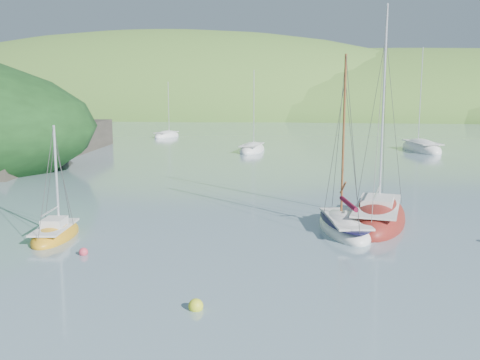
% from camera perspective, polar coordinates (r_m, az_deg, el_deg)
% --- Properties ---
extents(ground, '(700.00, 700.00, 0.00)m').
position_cam_1_polar(ground, '(21.55, -5.14, -9.92)').
color(ground, slate).
rests_on(ground, ground).
extents(shoreline_hills, '(690.00, 135.00, 56.00)m').
position_cam_1_polar(shoreline_hills, '(192.71, 6.61, 6.99)').
color(shoreline_hills, '#3B6C29').
rests_on(shoreline_hills, ground).
extents(daysailer_white, '(3.74, 6.69, 9.73)m').
position_cam_1_polar(daysailer_white, '(28.47, 11.05, -4.86)').
color(daysailer_white, white).
rests_on(daysailer_white, ground).
extents(sloop_red, '(4.06, 9.00, 12.87)m').
position_cam_1_polar(sloop_red, '(30.59, 14.44, -3.98)').
color(sloop_red, maroon).
rests_on(sloop_red, ground).
extents(sailboat_yellow, '(2.60, 4.81, 6.06)m').
position_cam_1_polar(sailboat_yellow, '(28.13, -19.08, -5.49)').
color(sailboat_yellow, orange).
rests_on(sailboat_yellow, ground).
extents(distant_sloop_a, '(2.99, 7.71, 10.86)m').
position_cam_1_polar(distant_sloop_a, '(66.20, 1.30, 3.20)').
color(distant_sloop_a, white).
rests_on(distant_sloop_a, ground).
extents(distant_sloop_b, '(5.56, 10.29, 13.93)m').
position_cam_1_polar(distant_sloop_b, '(70.76, 18.76, 3.13)').
color(distant_sloop_b, white).
rests_on(distant_sloop_b, ground).
extents(distant_sloop_c, '(3.64, 7.24, 9.88)m').
position_cam_1_polar(distant_sloop_c, '(89.74, -7.82, 4.67)').
color(distant_sloop_c, white).
rests_on(distant_sloop_c, ground).
extents(mooring_buoys, '(18.64, 10.94, 0.50)m').
position_cam_1_polar(mooring_buoys, '(22.34, 6.54, -8.92)').
color(mooring_buoys, '#CBD824').
rests_on(mooring_buoys, ground).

